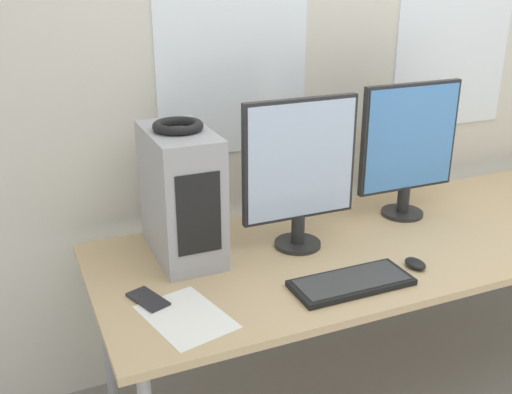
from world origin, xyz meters
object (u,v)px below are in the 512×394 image
monitor_main (300,169)px  monitor_right_near (409,146)px  pc_tower (181,194)px  cell_phone (148,299)px  headphones (178,126)px  mouse (415,264)px  keyboard (351,282)px

monitor_main → monitor_right_near: (0.54, 0.09, -0.00)m
pc_tower → cell_phone: pc_tower is taller
pc_tower → monitor_right_near: (0.95, -0.02, 0.07)m
headphones → monitor_right_near: monitor_right_near is taller
mouse → keyboard: bearing=-175.5°
pc_tower → monitor_main: size_ratio=0.83×
monitor_right_near → keyboard: monitor_right_near is taller
mouse → cell_phone: 0.93m
pc_tower → monitor_main: 0.43m
pc_tower → headphones: size_ratio=2.68×
mouse → monitor_main: bearing=133.7°
pc_tower → monitor_right_near: size_ratio=0.83×
pc_tower → monitor_main: bearing=-15.1°
monitor_main → cell_phone: (-0.61, -0.16, -0.30)m
pc_tower → keyboard: 0.66m
monitor_main → mouse: bearing=-46.3°
cell_phone → monitor_right_near: bearing=-7.7°
monitor_right_near → cell_phone: monitor_right_near is taller
keyboard → mouse: 0.27m
mouse → cell_phone: mouse is taller
mouse → headphones: bearing=149.1°
keyboard → monitor_main: bearing=94.6°
pc_tower → mouse: 0.86m
cell_phone → pc_tower: bearing=33.4°
monitor_main → cell_phone: bearing=-165.0°
monitor_main → cell_phone: monitor_main is taller
pc_tower → headphones: 0.25m
monitor_main → monitor_right_near: bearing=9.6°
pc_tower → monitor_main: (0.41, -0.11, 0.07)m
cell_phone → keyboard: bearing=-35.2°
pc_tower → cell_phone: 0.41m
pc_tower → headphones: headphones is taller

